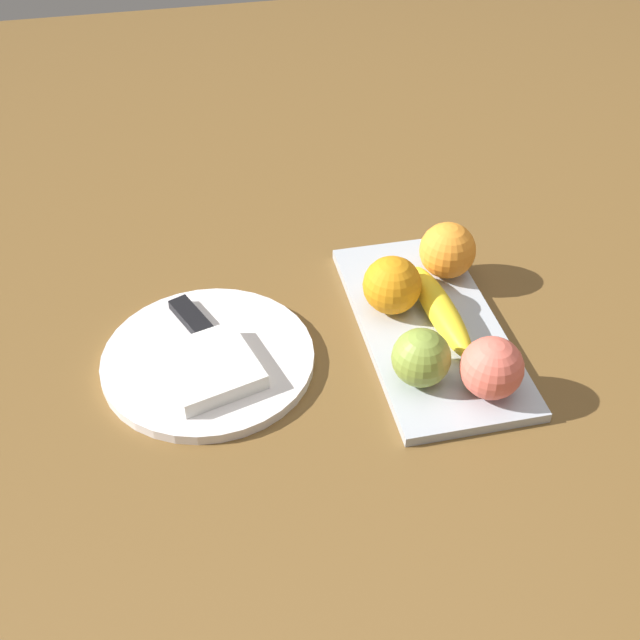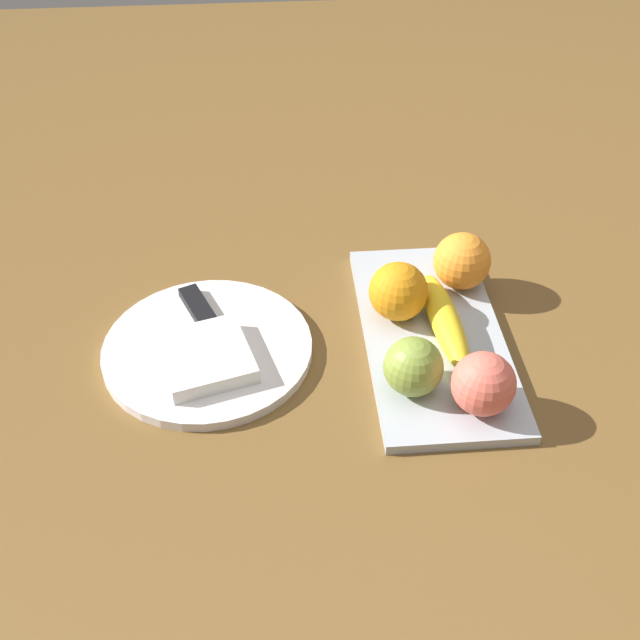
% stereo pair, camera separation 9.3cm
% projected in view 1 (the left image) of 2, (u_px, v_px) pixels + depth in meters
% --- Properties ---
extents(ground_plane, '(2.40, 2.40, 0.00)m').
position_uv_depth(ground_plane, '(430.00, 334.00, 0.97)').
color(ground_plane, brown).
extents(fruit_tray, '(0.35, 0.17, 0.01)m').
position_uv_depth(fruit_tray, '(427.00, 327.00, 0.97)').
color(fruit_tray, '#B1B9C2').
rests_on(fruit_tray, ground_plane).
extents(apple, '(0.07, 0.07, 0.07)m').
position_uv_depth(apple, '(421.00, 358.00, 0.87)').
color(apple, olive).
rests_on(apple, fruit_tray).
extents(banana, '(0.18, 0.04, 0.03)m').
position_uv_depth(banana, '(441.00, 310.00, 0.96)').
color(banana, yellow).
rests_on(banana, fruit_tray).
extents(orange_near_apple, '(0.07, 0.07, 0.07)m').
position_uv_depth(orange_near_apple, '(392.00, 285.00, 0.97)').
color(orange_near_apple, orange).
rests_on(orange_near_apple, fruit_tray).
extents(orange_near_banana, '(0.07, 0.07, 0.07)m').
position_uv_depth(orange_near_banana, '(447.00, 250.00, 1.02)').
color(orange_near_banana, orange).
rests_on(orange_near_banana, fruit_tray).
extents(peach, '(0.07, 0.07, 0.07)m').
position_uv_depth(peach, '(492.00, 368.00, 0.86)').
color(peach, '#EC6957').
rests_on(peach, fruit_tray).
extents(dinner_plate, '(0.25, 0.25, 0.01)m').
position_uv_depth(dinner_plate, '(208.00, 359.00, 0.93)').
color(dinner_plate, white).
rests_on(dinner_plate, ground_plane).
extents(folded_napkin, '(0.13, 0.12, 0.02)m').
position_uv_depth(folded_napkin, '(210.00, 368.00, 0.90)').
color(folded_napkin, white).
rests_on(folded_napkin, dinner_plate).
extents(knife, '(0.17, 0.09, 0.01)m').
position_uv_depth(knife, '(200.00, 328.00, 0.95)').
color(knife, silver).
rests_on(knife, dinner_plate).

